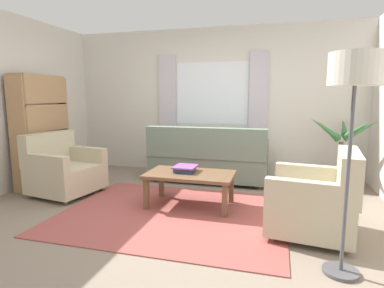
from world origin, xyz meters
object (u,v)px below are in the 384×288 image
at_px(armchair_right, 317,201).
at_px(standing_lamp, 355,86).
at_px(coffee_table, 190,177).
at_px(bookshelf, 44,136).
at_px(potted_plant, 341,156).
at_px(book_stack_on_table, 185,169).
at_px(armchair_left, 63,170).
at_px(couch, 208,159).

xyz_separation_m(armchair_right, standing_lamp, (0.12, -0.72, 1.12)).
distance_m(coffee_table, bookshelf, 2.53).
bearing_deg(potted_plant, book_stack_on_table, -146.75).
distance_m(armchair_left, armchair_right, 3.40).
bearing_deg(book_stack_on_table, coffee_table, -29.69).
height_order(coffee_table, bookshelf, bookshelf).
bearing_deg(book_stack_on_table, standing_lamp, -36.09).
distance_m(couch, coffee_table, 1.25).
xyz_separation_m(coffee_table, standing_lamp, (1.58, -1.17, 1.09)).
bearing_deg(bookshelf, book_stack_on_table, 82.64).
height_order(armchair_left, armchair_right, same).
bearing_deg(couch, armchair_right, 131.60).
distance_m(coffee_table, potted_plant, 2.43).
distance_m(couch, book_stack_on_table, 1.21).
xyz_separation_m(potted_plant, standing_lamp, (-0.40, -2.57, 0.98)).
height_order(bookshelf, standing_lamp, bookshelf).
distance_m(coffee_table, book_stack_on_table, 0.14).
bearing_deg(book_stack_on_table, potted_plant, 33.25).
height_order(couch, coffee_table, couch).
xyz_separation_m(armchair_left, standing_lamp, (3.49, -1.19, 1.12)).
bearing_deg(coffee_table, book_stack_on_table, 150.31).
bearing_deg(couch, bookshelf, 20.18).
bearing_deg(armchair_left, bookshelf, 69.20).
xyz_separation_m(couch, armchair_left, (-1.86, -1.22, -0.01)).
bearing_deg(armchair_right, coffee_table, -99.73).
xyz_separation_m(couch, coffee_table, (0.04, -1.25, 0.01)).
xyz_separation_m(armchair_right, bookshelf, (-3.94, 0.80, 0.43)).
bearing_deg(standing_lamp, couch, 123.94).
bearing_deg(potted_plant, armchair_left, -160.54).
relative_size(coffee_table, standing_lamp, 0.64).
distance_m(armchair_left, standing_lamp, 3.85).
xyz_separation_m(couch, bookshelf, (-2.43, -0.89, 0.42)).
distance_m(couch, potted_plant, 2.04).
xyz_separation_m(armchair_left, bookshelf, (-0.57, 0.33, 0.43)).
xyz_separation_m(coffee_table, bookshelf, (-2.47, 0.36, 0.40)).
bearing_deg(armchair_right, potted_plant, 171.60).
relative_size(armchair_right, book_stack_on_table, 2.98).
distance_m(armchair_right, book_stack_on_table, 1.63).
xyz_separation_m(armchair_left, armchair_right, (3.37, -0.47, 0.00)).
distance_m(book_stack_on_table, bookshelf, 2.43).
xyz_separation_m(armchair_right, coffee_table, (-1.46, 0.45, 0.03)).
relative_size(armchair_left, standing_lamp, 0.56).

